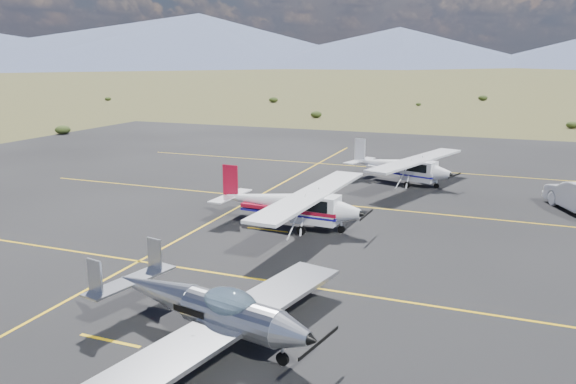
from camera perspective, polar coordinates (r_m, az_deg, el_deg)
The scene contains 5 objects.
ground at distance 17.96m, azimuth -2.78°, elevation -11.59°, with size 1600.00×1600.00×0.00m, color #383D1C.
apron at distance 24.07m, azimuth 4.02°, elevation -4.98°, with size 72.00×72.00×0.02m, color black.
aircraft_low_wing at distance 15.72m, azimuth -7.88°, elevation -11.59°, with size 6.88×9.45×2.05m.
aircraft_cessna at distance 25.67m, azimuth 0.32°, elevation -1.04°, with size 6.27×10.44×2.64m.
aircraft_plain at distance 35.37m, azimuth 11.49°, elevation 2.64°, with size 6.83×9.86×2.52m.
Camera 1 is at (6.68, -14.84, 7.60)m, focal length 35.00 mm.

